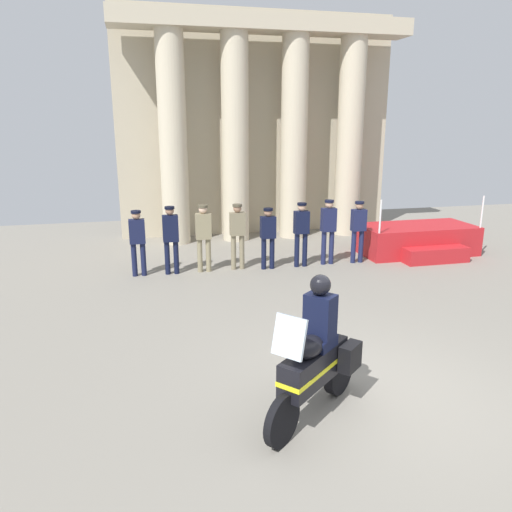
# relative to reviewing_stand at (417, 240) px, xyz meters

# --- Properties ---
(ground_plane) EXTENTS (28.00, 28.00, 0.00)m
(ground_plane) POSITION_rel_reviewing_stand_xyz_m (-4.59, -6.85, -0.40)
(ground_plane) COLOR gray
(colonnade_backdrop) EXTENTS (9.18, 1.69, 7.14)m
(colonnade_backdrop) POSITION_rel_reviewing_stand_xyz_m (-3.79, 3.50, 3.33)
(colonnade_backdrop) COLOR #B6AB91
(colonnade_backdrop) RESTS_ON ground_plane
(reviewing_stand) EXTENTS (3.27, 2.08, 1.72)m
(reviewing_stand) POSITION_rel_reviewing_stand_xyz_m (0.00, 0.00, 0.00)
(reviewing_stand) COLOR #B21E23
(reviewing_stand) RESTS_ON ground_plane
(officer_in_row_0) EXTENTS (0.38, 0.24, 1.64)m
(officer_in_row_0) POSITION_rel_reviewing_stand_xyz_m (-7.86, -0.32, 0.57)
(officer_in_row_0) COLOR #141938
(officer_in_row_0) RESTS_ON ground_plane
(officer_in_row_1) EXTENTS (0.38, 0.24, 1.71)m
(officer_in_row_1) POSITION_rel_reviewing_stand_xyz_m (-7.06, -0.35, 0.61)
(officer_in_row_1) COLOR black
(officer_in_row_1) RESTS_ON ground_plane
(officer_in_row_2) EXTENTS (0.38, 0.24, 1.72)m
(officer_in_row_2) POSITION_rel_reviewing_stand_xyz_m (-6.24, -0.34, 0.62)
(officer_in_row_2) COLOR #847A5B
(officer_in_row_2) RESTS_ON ground_plane
(officer_in_row_3) EXTENTS (0.38, 0.24, 1.70)m
(officer_in_row_3) POSITION_rel_reviewing_stand_xyz_m (-5.37, -0.32, 0.61)
(officer_in_row_3) COLOR #7A7056
(officer_in_row_3) RESTS_ON ground_plane
(officer_in_row_4) EXTENTS (0.38, 0.24, 1.59)m
(officer_in_row_4) POSITION_rel_reviewing_stand_xyz_m (-4.60, -0.47, 0.54)
(officer_in_row_4) COLOR black
(officer_in_row_4) RESTS_ON ground_plane
(officer_in_row_5) EXTENTS (0.38, 0.24, 1.70)m
(officer_in_row_5) POSITION_rel_reviewing_stand_xyz_m (-3.70, -0.47, 0.61)
(officer_in_row_5) COLOR black
(officer_in_row_5) RESTS_ON ground_plane
(officer_in_row_6) EXTENTS (0.38, 0.24, 1.73)m
(officer_in_row_6) POSITION_rel_reviewing_stand_xyz_m (-2.93, -0.41, 0.63)
(officer_in_row_6) COLOR #191E42
(officer_in_row_6) RESTS_ON ground_plane
(officer_in_row_7) EXTENTS (0.38, 0.24, 1.67)m
(officer_in_row_7) POSITION_rel_reviewing_stand_xyz_m (-2.10, -0.46, 0.59)
(officer_in_row_7) COLOR #191E42
(officer_in_row_7) RESTS_ON ground_plane
(motorcycle_with_rider) EXTENTS (1.66, 1.45, 1.90)m
(motorcycle_with_rider) POSITION_rel_reviewing_stand_xyz_m (-5.70, -7.05, 0.40)
(motorcycle_with_rider) COLOR black
(motorcycle_with_rider) RESTS_ON ground_plane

